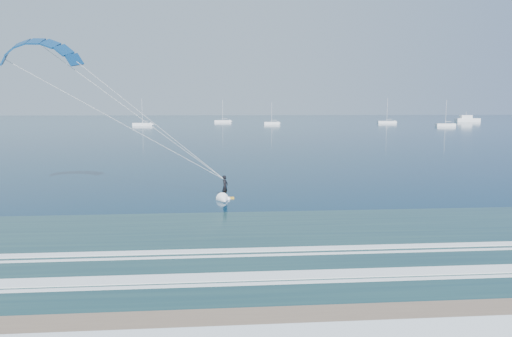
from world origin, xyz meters
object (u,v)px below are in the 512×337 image
object	(u,v)px
motor_yacht	(467,119)
sailboat_2	(223,121)
sailboat_1	(143,124)
sailboat_4	(387,122)
kitesurfer_rig	(131,112)
sailboat_5	(445,125)
sailboat_3	(272,123)

from	to	relation	value
motor_yacht	sailboat_2	xyz separation A→B (m)	(-135.05, -0.35, -0.76)
sailboat_1	sailboat_4	xyz separation A→B (m)	(117.29, 19.70, 0.01)
kitesurfer_rig	sailboat_1	world-z (taller)	kitesurfer_rig
sailboat_1	sailboat_5	size ratio (longest dim) A/B	1.04
kitesurfer_rig	motor_yacht	size ratio (longest dim) A/B	1.48
kitesurfer_rig	sailboat_4	size ratio (longest dim) A/B	1.54
sailboat_3	sailboat_5	xyz separation A→B (m)	(70.75, -27.12, 0.00)
kitesurfer_rig	sailboat_2	bearing A→B (deg)	87.44
sailboat_2	sailboat_5	distance (m)	109.36
kitesurfer_rig	sailboat_4	world-z (taller)	kitesurfer_rig
kitesurfer_rig	sailboat_1	bearing A→B (deg)	99.03
sailboat_4	sailboat_5	distance (m)	39.02
sailboat_3	sailboat_4	xyz separation A→B (m)	(59.28, 10.18, 0.02)
sailboat_4	sailboat_5	world-z (taller)	sailboat_4
sailboat_2	sailboat_3	size ratio (longest dim) A/B	1.16
sailboat_1	motor_yacht	bearing A→B (deg)	13.10
sailboat_2	motor_yacht	bearing A→B (deg)	0.15
sailboat_5	sailboat_2	bearing A→B (deg)	148.63
kitesurfer_rig	motor_yacht	distance (m)	250.58
sailboat_3	sailboat_1	bearing A→B (deg)	-170.69
sailboat_1	sailboat_2	world-z (taller)	sailboat_2
sailboat_2	sailboat_4	distance (m)	84.22
sailboat_2	sailboat_5	bearing A→B (deg)	-31.37
kitesurfer_rig	sailboat_2	size ratio (longest dim) A/B	1.66
kitesurfer_rig	sailboat_5	bearing A→B (deg)	55.22
motor_yacht	sailboat_4	bearing A→B (deg)	-159.41
sailboat_1	sailboat_3	distance (m)	58.78
sailboat_5	kitesurfer_rig	bearing A→B (deg)	-124.78
kitesurfer_rig	sailboat_4	bearing A→B (deg)	63.78
sailboat_3	motor_yacht	bearing A→B (deg)	15.01
sailboat_4	sailboat_5	size ratio (longest dim) A/B	1.13
sailboat_5	sailboat_3	bearing A→B (deg)	159.03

